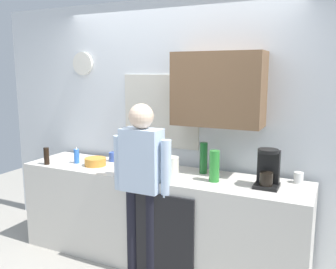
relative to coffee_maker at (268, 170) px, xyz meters
name	(u,v)px	position (x,y,z in m)	size (l,w,h in m)	color
kitchen_counter	(157,217)	(-1.04, -0.01, -0.60)	(2.86, 0.64, 0.91)	beige
dishwasher_panel	(164,240)	(-0.81, -0.34, -0.65)	(0.56, 0.02, 0.82)	black
back_wall_assembly	(180,122)	(-0.98, 0.39, 0.30)	(4.46, 0.42, 2.60)	silver
coffee_maker	(268,170)	(0.00, 0.00, 0.00)	(0.20, 0.20, 0.33)	black
bottle_dark_sauce	(47,156)	(-2.23, -0.24, -0.06)	(0.06, 0.06, 0.18)	black
bottle_green_wine	(204,158)	(-0.63, 0.15, 0.00)	(0.07, 0.07, 0.30)	#195923
bottle_clear_soda	(214,166)	(-0.45, -0.05, -0.01)	(0.09, 0.09, 0.28)	#2D8C33
cup_white_mug	(299,178)	(0.23, 0.22, -0.10)	(0.08, 0.08, 0.10)	white
cup_blue_mug	(113,157)	(-1.67, 0.17, -0.10)	(0.08, 0.08, 0.10)	#3351B2
mixing_bowl	(95,162)	(-1.74, -0.06, -0.11)	(0.22, 0.22, 0.08)	orange
dish_soap	(77,156)	(-1.97, -0.06, -0.07)	(0.06, 0.06, 0.18)	blue
storage_canister	(171,166)	(-0.89, -0.02, -0.06)	(0.14, 0.14, 0.17)	silver
person_at_sink	(142,176)	(-1.04, -0.31, -0.11)	(0.57, 0.22, 1.60)	black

